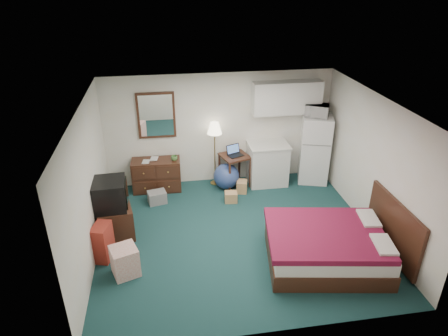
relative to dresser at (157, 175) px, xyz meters
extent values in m
cube|color=black|center=(1.44, -1.98, -0.36)|extent=(5.00, 4.50, 0.01)
cube|color=beige|center=(1.44, -1.98, 2.14)|extent=(5.00, 4.50, 0.01)
cube|color=beige|center=(1.44, 0.27, 0.89)|extent=(5.00, 0.01, 2.50)
cube|color=beige|center=(1.44, -4.23, 0.89)|extent=(5.00, 0.01, 2.50)
cube|color=beige|center=(-1.06, -1.98, 0.89)|extent=(0.01, 4.50, 2.50)
cube|color=beige|center=(3.94, -1.98, 0.89)|extent=(0.01, 4.50, 2.50)
sphere|color=navy|center=(1.53, -0.17, -0.07)|extent=(0.60, 0.60, 0.57)
imported|color=white|center=(3.52, -0.11, 1.37)|extent=(0.57, 0.48, 0.34)
imported|color=tan|center=(-0.28, -0.05, 0.46)|extent=(0.15, 0.04, 0.20)
imported|color=tan|center=(-0.11, 0.08, 0.47)|extent=(0.16, 0.05, 0.22)
imported|color=#50803F|center=(0.40, -0.07, 0.43)|extent=(0.16, 0.14, 0.14)
camera|label=1|loc=(0.24, -7.94, 4.06)|focal=32.00mm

